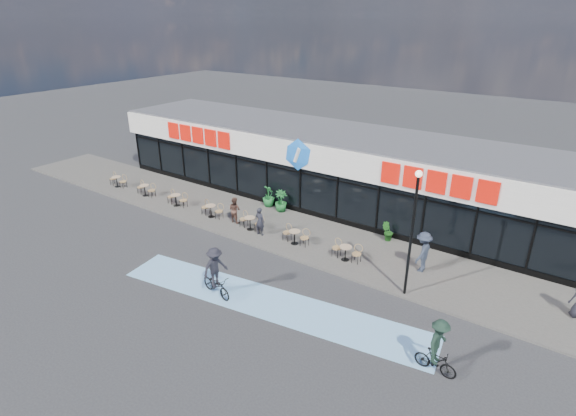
{
  "coord_description": "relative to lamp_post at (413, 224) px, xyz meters",
  "views": [
    {
      "loc": [
        13.69,
        -14.02,
        11.16
      ],
      "look_at": [
        1.53,
        3.5,
        1.98
      ],
      "focal_mm": 28.0,
      "sensor_mm": 36.0,
      "label": 1
    }
  ],
  "objects": [
    {
      "name": "bistro_set_6",
      "position": [
        -3.47,
        1.18,
        -2.83
      ],
      "size": [
        1.54,
        0.62,
        0.9
      ],
      "color": "tan",
      "rests_on": "sidewalk"
    },
    {
      "name": "potted_plant_right",
      "position": [
        -2.63,
        4.2,
        -2.77
      ],
      "size": [
        0.73,
        0.69,
        1.04
      ],
      "primitive_type": "imported",
      "rotation": [
        0.0,
        0.0,
        3.66
      ],
      "color": "#174914",
      "rests_on": "sidewalk"
    },
    {
      "name": "bike_lane",
      "position": [
        -4.5,
        -3.8,
        -3.38
      ],
      "size": [
        14.17,
        4.13,
        0.01
      ],
      "primitive_type": "cube",
      "rotation": [
        0.0,
        0.0,
        0.14
      ],
      "color": "#73AAD9",
      "rests_on": "ground"
    },
    {
      "name": "pedestrian_a",
      "position": [
        -0.09,
        2.25,
        -2.3
      ],
      "size": [
        0.8,
        1.31,
        1.97
      ],
      "primitive_type": "imported",
      "rotation": [
        0.0,
        0.0,
        -1.63
      ],
      "color": "#272E3D",
      "rests_on": "sidewalk"
    },
    {
      "name": "bistro_set_5",
      "position": [
        -6.47,
        1.18,
        -2.83
      ],
      "size": [
        1.54,
        0.62,
        0.9
      ],
      "color": "tan",
      "rests_on": "sidewalk"
    },
    {
      "name": "patron_right",
      "position": [
        -10.82,
        1.36,
        -2.52
      ],
      "size": [
        0.75,
        0.59,
        1.53
      ],
      "primitive_type": "imported",
      "rotation": [
        0.0,
        0.0,
        3.12
      ],
      "color": "#513429",
      "rests_on": "sidewalk"
    },
    {
      "name": "building",
      "position": [
        -8.5,
        7.63,
        -1.05
      ],
      "size": [
        30.6,
        6.57,
        4.75
      ],
      "color": "black",
      "rests_on": "ground"
    },
    {
      "name": "cyclist_a",
      "position": [
        -6.69,
        -4.61,
        -2.4
      ],
      "size": [
        1.88,
        1.29,
        2.28
      ],
      "color": "black",
      "rests_on": "ground"
    },
    {
      "name": "patron_left",
      "position": [
        -8.62,
        0.91,
        -2.49
      ],
      "size": [
        0.58,
        0.38,
        1.59
      ],
      "primitive_type": "imported",
      "rotation": [
        0.0,
        0.0,
        3.14
      ],
      "color": "black",
      "rests_on": "sidewalk"
    },
    {
      "name": "lamp_post",
      "position": [
        0.0,
        0.0,
        0.0
      ],
      "size": [
        0.28,
        0.28,
        5.58
      ],
      "color": "black",
      "rests_on": "sidewalk"
    },
    {
      "name": "bistro_set_4",
      "position": [
        -9.47,
        1.18,
        -2.83
      ],
      "size": [
        1.54,
        0.62,
        0.9
      ],
      "color": "tan",
      "rests_on": "sidewalk"
    },
    {
      "name": "cyclist_b",
      "position": [
        2.54,
        -3.8,
        -2.38
      ],
      "size": [
        1.51,
        1.13,
        2.12
      ],
      "color": "black",
      "rests_on": "ground"
    },
    {
      "name": "sidewalk",
      "position": [
        -8.5,
        2.2,
        -3.34
      ],
      "size": [
        44.0,
        5.0,
        0.1
      ],
      "primitive_type": "cube",
      "color": "#514D48",
      "rests_on": "ground"
    },
    {
      "name": "bistro_set_2",
      "position": [
        -15.46,
        1.18,
        -2.83
      ],
      "size": [
        1.54,
        0.62,
        0.9
      ],
      "color": "tan",
      "rests_on": "sidewalk"
    },
    {
      "name": "bistro_set_1",
      "position": [
        -18.45,
        1.18,
        -2.83
      ],
      "size": [
        1.54,
        0.62,
        0.9
      ],
      "color": "tan",
      "rests_on": "sidewalk"
    },
    {
      "name": "potted_plant_mid",
      "position": [
        -9.55,
        4.17,
        -2.62
      ],
      "size": [
        1.01,
        1.01,
        1.33
      ],
      "primitive_type": "imported",
      "rotation": [
        0.0,
        0.0,
        1.06
      ],
      "color": "#185523",
      "rests_on": "sidewalk"
    },
    {
      "name": "potted_plant_left",
      "position": [
        -10.64,
        4.37,
        -2.62
      ],
      "size": [
        1.05,
        1.05,
        1.33
      ],
      "primitive_type": "imported",
      "rotation": [
        0.0,
        0.0,
        2.41
      ],
      "color": "#1A5C28",
      "rests_on": "sidewalk"
    },
    {
      "name": "bistro_set_0",
      "position": [
        -21.45,
        1.18,
        -2.83
      ],
      "size": [
        1.54,
        0.62,
        0.9
      ],
      "color": "tan",
      "rests_on": "sidewalk"
    },
    {
      "name": "ground",
      "position": [
        -8.5,
        -2.3,
        -3.39
      ],
      "size": [
        120.0,
        120.0,
        0.0
      ],
      "primitive_type": "plane",
      "color": "#28282B",
      "rests_on": "ground"
    },
    {
      "name": "bistro_set_3",
      "position": [
        -12.46,
        1.18,
        -2.83
      ],
      "size": [
        1.54,
        0.62,
        0.9
      ],
      "color": "tan",
      "rests_on": "sidewalk"
    }
  ]
}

